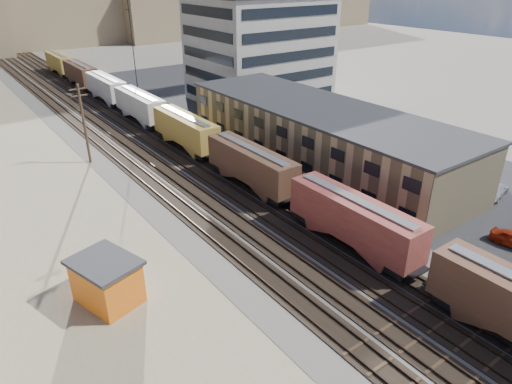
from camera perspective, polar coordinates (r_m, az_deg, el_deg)
ground at (r=35.13m, az=18.05°, el=-14.67°), size 300.00×300.00×0.00m
ballast_bed at (r=71.66m, az=-15.51°, el=7.12°), size 18.00×200.00×0.06m
asphalt_lot at (r=70.36m, az=6.25°, el=7.57°), size 26.00×120.00×0.04m
rail_tracks at (r=71.46m, az=-15.93°, el=7.08°), size 11.40×200.00×0.24m
freight_train at (r=69.29m, az=-11.82°, el=9.29°), size 3.00×119.74×4.46m
warehouse at (r=57.75m, az=7.87°, el=7.12°), size 12.40×40.40×7.25m
office_tower at (r=86.92m, az=0.42°, el=17.54°), size 22.60×18.60×18.45m
utility_pole_north at (r=60.37m, az=-20.72°, el=8.15°), size 2.20×0.32×10.00m
radio_mast at (r=80.69m, az=-15.00°, el=15.94°), size 1.20×0.16×18.00m
maintenance_shed at (r=35.47m, az=-18.13°, el=-10.49°), size 4.98×5.73×3.57m
parked_car_white at (r=52.07m, az=23.71°, el=-0.47°), size 2.98×5.39×1.68m
parked_car_silver at (r=55.53m, az=27.60°, el=0.21°), size 5.39×3.12×1.47m
parked_car_blue at (r=86.10m, az=-3.96°, el=11.63°), size 5.44×5.97×1.55m
parked_car_far at (r=83.51m, az=1.90°, el=11.23°), size 3.42×4.94×1.56m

